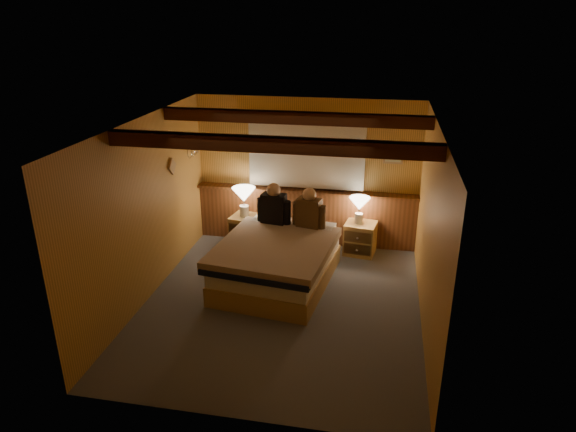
% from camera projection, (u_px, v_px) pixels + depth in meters
% --- Properties ---
extents(floor, '(4.20, 4.20, 0.00)m').
position_uv_depth(floor, '(281.00, 304.00, 6.81)').
color(floor, '#515660').
rests_on(floor, ground).
extents(ceiling, '(4.20, 4.20, 0.00)m').
position_uv_depth(ceiling, '(281.00, 125.00, 5.92)').
color(ceiling, '#B78444').
rests_on(ceiling, wall_back).
extents(wall_back, '(3.60, 0.00, 3.60)m').
position_uv_depth(wall_back, '(307.00, 172.00, 8.28)').
color(wall_back, '#DDA54F').
rests_on(wall_back, floor).
extents(wall_left, '(0.00, 4.20, 4.20)m').
position_uv_depth(wall_left, '(146.00, 211.00, 6.67)').
color(wall_left, '#DDA54F').
rests_on(wall_left, floor).
extents(wall_right, '(0.00, 4.20, 4.20)m').
position_uv_depth(wall_right, '(430.00, 231.00, 6.05)').
color(wall_right, '#DDA54F').
rests_on(wall_right, floor).
extents(wall_front, '(3.60, 0.00, 3.60)m').
position_uv_depth(wall_front, '(233.00, 310.00, 4.45)').
color(wall_front, '#DDA54F').
rests_on(wall_front, floor).
extents(wainscot, '(3.60, 0.23, 0.94)m').
position_uv_depth(wainscot, '(306.00, 215.00, 8.49)').
color(wainscot, brown).
rests_on(wainscot, wall_back).
extents(curtain_window, '(2.18, 0.09, 1.11)m').
position_uv_depth(curtain_window, '(306.00, 154.00, 8.10)').
color(curtain_window, '#452211').
rests_on(curtain_window, wall_back).
extents(ceiling_beams, '(3.60, 1.65, 0.16)m').
position_uv_depth(ceiling_beams, '(283.00, 130.00, 6.09)').
color(ceiling_beams, '#452211').
rests_on(ceiling_beams, ceiling).
extents(coat_rail, '(0.05, 0.55, 0.24)m').
position_uv_depth(coat_rail, '(192.00, 147.00, 7.93)').
color(coat_rail, silver).
rests_on(coat_rail, wall_left).
extents(framed_print, '(0.30, 0.04, 0.25)m').
position_uv_depth(framed_print, '(393.00, 156.00, 7.90)').
color(framed_print, '#AA8255').
rests_on(framed_print, wall_back).
extents(bed, '(1.70, 2.08, 0.65)m').
position_uv_depth(bed, '(277.00, 262.00, 7.22)').
color(bed, '#A88248').
rests_on(bed, floor).
extents(nightstand_left, '(0.54, 0.50, 0.52)m').
position_uv_depth(nightstand_left, '(247.00, 231.00, 8.42)').
color(nightstand_left, '#A88248').
rests_on(nightstand_left, floor).
extents(nightstand_right, '(0.53, 0.49, 0.52)m').
position_uv_depth(nightstand_right, '(360.00, 238.00, 8.16)').
color(nightstand_right, '#A88248').
rests_on(nightstand_right, floor).
extents(lamp_left, '(0.38, 0.38, 0.49)m').
position_uv_depth(lamp_left, '(244.00, 196.00, 8.19)').
color(lamp_left, silver).
rests_on(lamp_left, nightstand_left).
extents(lamp_right, '(0.33, 0.33, 0.43)m').
position_uv_depth(lamp_right, '(359.00, 205.00, 7.97)').
color(lamp_right, silver).
rests_on(lamp_right, nightstand_right).
extents(person_left, '(0.53, 0.26, 0.64)m').
position_uv_depth(person_left, '(274.00, 207.00, 7.66)').
color(person_left, black).
rests_on(person_left, bed).
extents(person_right, '(0.50, 0.27, 0.62)m').
position_uv_depth(person_right, '(309.00, 211.00, 7.52)').
color(person_right, '#513A20').
rests_on(person_right, bed).
extents(duffel_bag, '(0.55, 0.37, 0.36)m').
position_uv_depth(duffel_bag, '(236.00, 254.00, 7.86)').
color(duffel_bag, black).
rests_on(duffel_bag, floor).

